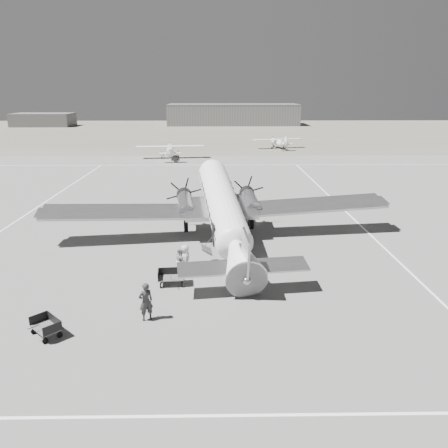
{
  "coord_description": "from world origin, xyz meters",
  "views": [
    {
      "loc": [
        -0.22,
        -26.81,
        11.11
      ],
      "look_at": [
        0.23,
        2.04,
        2.2
      ],
      "focal_mm": 35.0,
      "sensor_mm": 36.0,
      "label": 1
    }
  ],
  "objects_px": {
    "light_plane_left": "(170,151)",
    "baggage_cart_far": "(46,327)",
    "shed_secondary": "(43,120)",
    "ground_crew": "(146,302)",
    "baggage_cart_near": "(171,277)",
    "ramp_agent": "(181,260)",
    "dc3_airliner": "(224,211)",
    "hangar_main": "(233,114)",
    "passenger": "(185,259)",
    "light_plane_right": "(278,143)"
  },
  "relations": [
    {
      "from": "light_plane_left",
      "to": "baggage_cart_far",
      "type": "height_order",
      "value": "light_plane_left"
    },
    {
      "from": "shed_secondary",
      "to": "ground_crew",
      "type": "xyz_separation_m",
      "value": [
        51.18,
        -122.13,
        -1.0
      ]
    },
    {
      "from": "baggage_cart_near",
      "to": "ramp_agent",
      "type": "distance_m",
      "value": 1.83
    },
    {
      "from": "baggage_cart_near",
      "to": "ground_crew",
      "type": "xyz_separation_m",
      "value": [
        -0.84,
        -4.11,
        0.54
      ]
    },
    {
      "from": "dc3_airliner",
      "to": "light_plane_left",
      "type": "relative_size",
      "value": 2.39
    },
    {
      "from": "baggage_cart_near",
      "to": "baggage_cart_far",
      "type": "height_order",
      "value": "baggage_cart_near"
    },
    {
      "from": "hangar_main",
      "to": "passenger",
      "type": "distance_m",
      "value": 121.57
    },
    {
      "from": "hangar_main",
      "to": "light_plane_left",
      "type": "distance_m",
      "value": 74.56
    },
    {
      "from": "baggage_cart_far",
      "to": "ramp_agent",
      "type": "relative_size",
      "value": 0.93
    },
    {
      "from": "ground_crew",
      "to": "passenger",
      "type": "xyz_separation_m",
      "value": [
        1.56,
        5.81,
        -0.07
      ]
    },
    {
      "from": "hangar_main",
      "to": "passenger",
      "type": "height_order",
      "value": "hangar_main"
    },
    {
      "from": "shed_secondary",
      "to": "passenger",
      "type": "distance_m",
      "value": 127.73
    },
    {
      "from": "light_plane_left",
      "to": "ramp_agent",
      "type": "distance_m",
      "value": 48.23
    },
    {
      "from": "baggage_cart_near",
      "to": "passenger",
      "type": "height_order",
      "value": "passenger"
    },
    {
      "from": "light_plane_left",
      "to": "baggage_cart_far",
      "type": "distance_m",
      "value": 55.2
    },
    {
      "from": "light_plane_right",
      "to": "baggage_cart_near",
      "type": "bearing_deg",
      "value": -116.67
    },
    {
      "from": "light_plane_left",
      "to": "passenger",
      "type": "xyz_separation_m",
      "value": [
        5.85,
        -47.96,
        -0.25
      ]
    },
    {
      "from": "shed_secondary",
      "to": "baggage_cart_near",
      "type": "xyz_separation_m",
      "value": [
        52.02,
        -118.02,
        -1.54
      ]
    },
    {
      "from": "hangar_main",
      "to": "baggage_cart_near",
      "type": "distance_m",
      "value": 123.31
    },
    {
      "from": "ground_crew",
      "to": "dc3_airliner",
      "type": "bearing_deg",
      "value": -138.06
    },
    {
      "from": "light_plane_left",
      "to": "passenger",
      "type": "height_order",
      "value": "light_plane_left"
    },
    {
      "from": "shed_secondary",
      "to": "baggage_cart_near",
      "type": "bearing_deg",
      "value": -66.21
    },
    {
      "from": "ramp_agent",
      "to": "passenger",
      "type": "xyz_separation_m",
      "value": [
        0.3,
        -0.05,
        0.1
      ]
    },
    {
      "from": "light_plane_left",
      "to": "hangar_main",
      "type": "bearing_deg",
      "value": 73.9
    },
    {
      "from": "light_plane_right",
      "to": "hangar_main",
      "type": "bearing_deg",
      "value": 83.02
    },
    {
      "from": "light_plane_left",
      "to": "baggage_cart_near",
      "type": "distance_m",
      "value": 49.92
    },
    {
      "from": "light_plane_right",
      "to": "baggage_cart_near",
      "type": "distance_m",
      "value": 64.19
    },
    {
      "from": "light_plane_left",
      "to": "ground_crew",
      "type": "relative_size",
      "value": 5.69
    },
    {
      "from": "ramp_agent",
      "to": "ground_crew",
      "type": "bearing_deg",
      "value": 160.73
    },
    {
      "from": "shed_secondary",
      "to": "baggage_cart_far",
      "type": "distance_m",
      "value": 132.11
    },
    {
      "from": "hangar_main",
      "to": "light_plane_right",
      "type": "distance_m",
      "value": 60.98
    },
    {
      "from": "baggage_cart_near",
      "to": "passenger",
      "type": "bearing_deg",
      "value": 61.95
    },
    {
      "from": "shed_secondary",
      "to": "dc3_airliner",
      "type": "distance_m",
      "value": 123.95
    },
    {
      "from": "light_plane_left",
      "to": "ground_crew",
      "type": "xyz_separation_m",
      "value": [
        4.29,
        -53.76,
        -0.18
      ]
    },
    {
      "from": "baggage_cart_far",
      "to": "ramp_agent",
      "type": "bearing_deg",
      "value": 96.37
    },
    {
      "from": "dc3_airliner",
      "to": "light_plane_left",
      "type": "distance_m",
      "value": 43.42
    },
    {
      "from": "ramp_agent",
      "to": "passenger",
      "type": "bearing_deg",
      "value": -106.47
    },
    {
      "from": "light_plane_right",
      "to": "baggage_cart_near",
      "type": "xyz_separation_m",
      "value": [
        -14.76,
        -62.46,
        -0.56
      ]
    },
    {
      "from": "baggage_cart_far",
      "to": "ground_crew",
      "type": "xyz_separation_m",
      "value": [
        4.49,
        1.44,
        0.56
      ]
    },
    {
      "from": "passenger",
      "to": "hangar_main",
      "type": "bearing_deg",
      "value": -11.31
    },
    {
      "from": "shed_secondary",
      "to": "light_plane_right",
      "type": "relative_size",
      "value": 1.82
    },
    {
      "from": "baggage_cart_far",
      "to": "passenger",
      "type": "distance_m",
      "value": 9.45
    },
    {
      "from": "ground_crew",
      "to": "passenger",
      "type": "bearing_deg",
      "value": -133.25
    },
    {
      "from": "baggage_cart_near",
      "to": "ground_crew",
      "type": "height_order",
      "value": "ground_crew"
    },
    {
      "from": "baggage_cart_near",
      "to": "ground_crew",
      "type": "relative_size",
      "value": 0.82
    },
    {
      "from": "shed_secondary",
      "to": "ramp_agent",
      "type": "xyz_separation_m",
      "value": [
        52.45,
        -116.28,
        -1.16
      ]
    },
    {
      "from": "baggage_cart_far",
      "to": "baggage_cart_near",
      "type": "bearing_deg",
      "value": 90.84
    },
    {
      "from": "light_plane_left",
      "to": "ground_crew",
      "type": "bearing_deg",
      "value": -91.41
    },
    {
      "from": "dc3_airliner",
      "to": "baggage_cart_near",
      "type": "bearing_deg",
      "value": -121.5
    },
    {
      "from": "light_plane_left",
      "to": "light_plane_right",
      "type": "bearing_deg",
      "value": 26.82
    }
  ]
}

